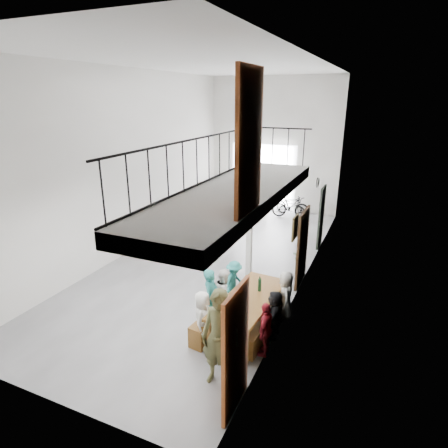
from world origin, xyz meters
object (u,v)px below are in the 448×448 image
at_px(bench_inner, 221,316).
at_px(oak_barrel, 198,207).
at_px(side_bench, 151,237).
at_px(host_standing, 219,339).
at_px(tasting_table, 249,301).
at_px(bicycle_near, 291,206).
at_px(serving_counter, 243,196).

xyz_separation_m(bench_inner, oak_barrel, (-3.90, 6.50, 0.26)).
relative_size(side_bench, host_standing, 0.91).
relative_size(tasting_table, bicycle_near, 1.46).
bearing_deg(side_bench, tasting_table, -35.30).
height_order(oak_barrel, host_standing, host_standing).
relative_size(tasting_table, serving_counter, 1.12).
distance_m(tasting_table, side_bench, 5.78).
height_order(bench_inner, oak_barrel, oak_barrel).
bearing_deg(side_bench, bench_inner, -39.55).
bearing_deg(oak_barrel, bench_inner, -58.99).
bearing_deg(bicycle_near, side_bench, 173.44).
xyz_separation_m(tasting_table, serving_counter, (-3.39, 8.56, -0.16)).
bearing_deg(tasting_table, host_standing, -83.60).
height_order(side_bench, oak_barrel, oak_barrel).
height_order(side_bench, bicycle_near, bicycle_near).
relative_size(serving_counter, host_standing, 1.16).
xyz_separation_m(side_bench, oak_barrel, (0.19, 3.12, 0.26)).
distance_m(oak_barrel, host_standing, 9.28).
height_order(tasting_table, bicycle_near, bicycle_near).
xyz_separation_m(serving_counter, bicycle_near, (2.22, -0.29, -0.13)).
height_order(tasting_table, serving_counter, serving_counter).
relative_size(oak_barrel, bicycle_near, 0.61).
bearing_deg(tasting_table, side_bench, 148.95).
relative_size(tasting_table, bench_inner, 1.17).
bearing_deg(side_bench, oak_barrel, 86.50).
distance_m(tasting_table, oak_barrel, 7.87).
xyz_separation_m(host_standing, bicycle_near, (-1.23, 9.88, -0.47)).
xyz_separation_m(oak_barrel, host_standing, (4.57, -8.06, 0.41)).
relative_size(oak_barrel, serving_counter, 0.47).
bearing_deg(side_bench, serving_counter, 75.96).
distance_m(side_bench, serving_counter, 5.40).
relative_size(tasting_table, oak_barrel, 2.40).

